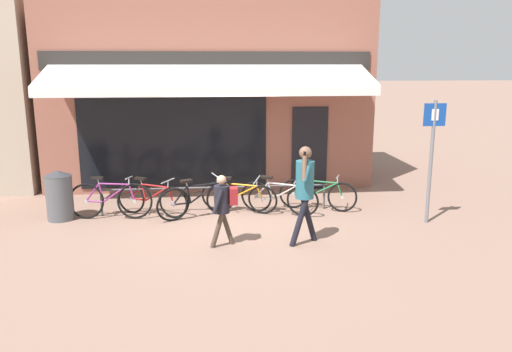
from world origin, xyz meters
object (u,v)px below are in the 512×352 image
(pedestrian_adult, at_px, (305,184))
(bicycle_silver, at_px, (279,197))
(litter_bin, at_px, (59,195))
(bicycle_green, at_px, (317,194))
(pedestrian_child, at_px, (224,202))
(bicycle_orange, at_px, (238,197))
(bicycle_black, at_px, (198,200))
(parking_sign, at_px, (432,149))
(bicycle_purple, at_px, (110,200))
(bicycle_red, at_px, (152,199))

(pedestrian_adult, bearing_deg, bicycle_silver, -92.75)
(pedestrian_adult, relative_size, litter_bin, 1.71)
(bicycle_green, distance_m, pedestrian_child, 2.97)
(bicycle_orange, height_order, litter_bin, litter_bin)
(bicycle_black, relative_size, parking_sign, 0.69)
(parking_sign, bearing_deg, bicycle_purple, 171.66)
(bicycle_purple, bearing_deg, bicycle_red, 12.67)
(bicycle_red, bearing_deg, bicycle_orange, 27.11)
(bicycle_purple, bearing_deg, litter_bin, -175.36)
(bicycle_red, xyz_separation_m, bicycle_black, (0.97, -0.23, 0.02))
(bicycle_red, relative_size, parking_sign, 0.63)
(bicycle_orange, xyz_separation_m, bicycle_silver, (0.84, -0.23, 0.02))
(bicycle_red, xyz_separation_m, bicycle_silver, (2.68, -0.19, 0.01))
(bicycle_red, distance_m, bicycle_black, 1.00)
(bicycle_red, relative_size, litter_bin, 1.49)
(bicycle_silver, distance_m, bicycle_green, 0.94)
(bicycle_red, bearing_deg, bicycle_purple, -147.19)
(bicycle_orange, bearing_deg, parking_sign, 4.99)
(bicycle_green, height_order, parking_sign, parking_sign)
(parking_sign, bearing_deg, litter_bin, 172.65)
(pedestrian_adult, relative_size, parking_sign, 0.72)
(bicycle_black, height_order, bicycle_orange, bicycle_black)
(bicycle_black, relative_size, bicycle_green, 1.04)
(bicycle_silver, relative_size, litter_bin, 1.56)
(bicycle_purple, height_order, bicycle_orange, bicycle_purple)
(bicycle_black, distance_m, bicycle_orange, 0.91)
(bicycle_red, bearing_deg, bicycle_black, 12.24)
(bicycle_green, bearing_deg, bicycle_orange, -157.18)
(bicycle_black, relative_size, bicycle_orange, 1.04)
(litter_bin, bearing_deg, parking_sign, -7.35)
(bicycle_black, height_order, litter_bin, litter_bin)
(bicycle_purple, height_order, bicycle_silver, bicycle_purple)
(bicycle_red, height_order, bicycle_orange, bicycle_red)
(bicycle_orange, distance_m, litter_bin, 3.69)
(bicycle_red, distance_m, pedestrian_adult, 3.55)
(pedestrian_child, xyz_separation_m, parking_sign, (4.13, 0.90, 0.71))
(bicycle_orange, bearing_deg, litter_bin, -156.94)
(pedestrian_child, bearing_deg, bicycle_purple, -38.80)
(bicycle_silver, bearing_deg, litter_bin, -156.52)
(bicycle_green, distance_m, parking_sign, 2.58)
(bicycle_red, xyz_separation_m, parking_sign, (5.58, -1.04, 1.14))
(pedestrian_child, distance_m, parking_sign, 4.29)
(litter_bin, xyz_separation_m, parking_sign, (7.43, -0.96, 0.99))
(bicycle_silver, relative_size, parking_sign, 0.65)
(bicycle_green, height_order, pedestrian_child, pedestrian_child)
(pedestrian_adult, relative_size, pedestrian_child, 1.37)
(bicycle_black, xyz_separation_m, bicycle_green, (2.60, 0.32, -0.03))
(bicycle_red, relative_size, pedestrian_child, 1.20)
(bicycle_silver, xyz_separation_m, pedestrian_adult, (0.19, -1.77, 0.72))
(bicycle_purple, height_order, pedestrian_adult, pedestrian_adult)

